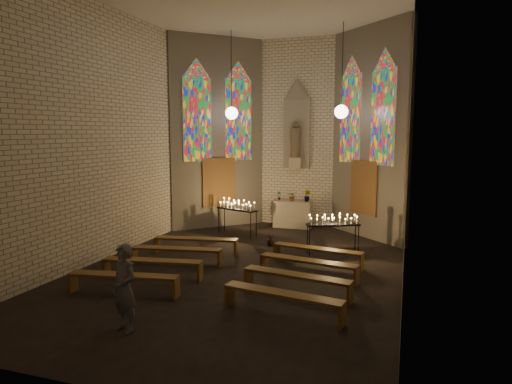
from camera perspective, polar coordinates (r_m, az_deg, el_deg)
floor at (r=12.17m, az=-1.63°, el=-9.46°), size 12.00×12.00×0.00m
room at (r=14.85m, az=2.82°, el=8.14°), size 8.22×12.43×7.00m
altar at (r=17.13m, az=4.62°, el=-2.76°), size 1.40×0.60×1.00m
flower_vase_left at (r=17.22m, az=2.91°, el=-0.45°), size 0.20×0.17×0.33m
flower_vase_center at (r=16.95m, az=4.57°, el=-0.53°), size 0.39×0.36×0.37m
flower_vase_right at (r=16.86m, az=6.43°, el=-0.46°), size 0.29×0.26×0.45m
aisle_flower_pot at (r=14.36m, az=1.82°, el=-5.99°), size 0.29×0.29×0.39m
votive_stand_left at (r=15.72m, az=-2.39°, el=-1.86°), size 1.60×0.91×1.16m
votive_stand_right at (r=13.41m, az=9.62°, el=-3.69°), size 1.55×0.97×1.13m
pew_left_0 at (r=13.54m, az=-7.54°, el=-6.08°), size 2.48×0.74×0.47m
pew_right_0 at (r=12.44m, az=7.68°, el=-7.32°), size 2.48×0.74×0.47m
pew_left_1 at (r=12.51m, az=-9.95°, el=-7.27°), size 2.48×0.74×0.47m
pew_right_1 at (r=11.30m, az=6.53°, el=-8.82°), size 2.48×0.74×0.47m
pew_left_2 at (r=11.51m, az=-12.82°, el=-8.66°), size 2.48×0.74×0.47m
pew_right_2 at (r=10.18m, az=5.11°, el=-10.65°), size 2.48×0.74×0.47m
pew_left_3 at (r=10.55m, az=-16.24°, el=-10.28°), size 2.48×0.74×0.47m
pew_right_3 at (r=9.08m, az=3.32°, el=-12.93°), size 2.48×0.74×0.47m
visitor at (r=8.62m, az=-16.14°, el=-11.46°), size 0.67×0.55×1.59m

